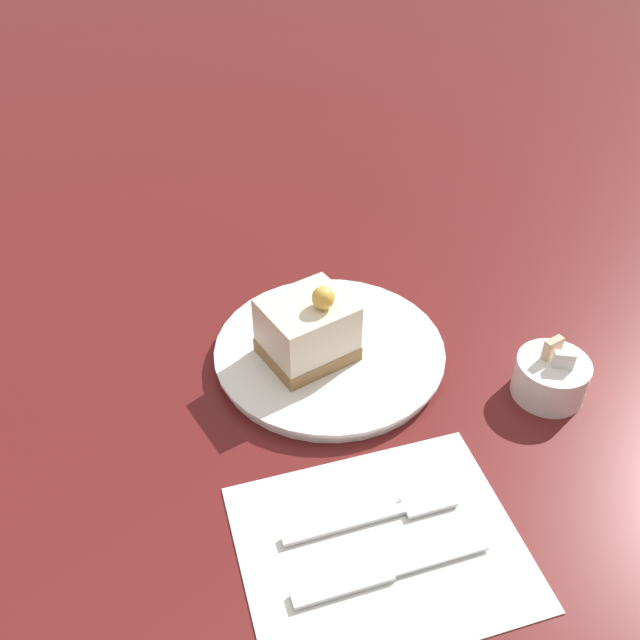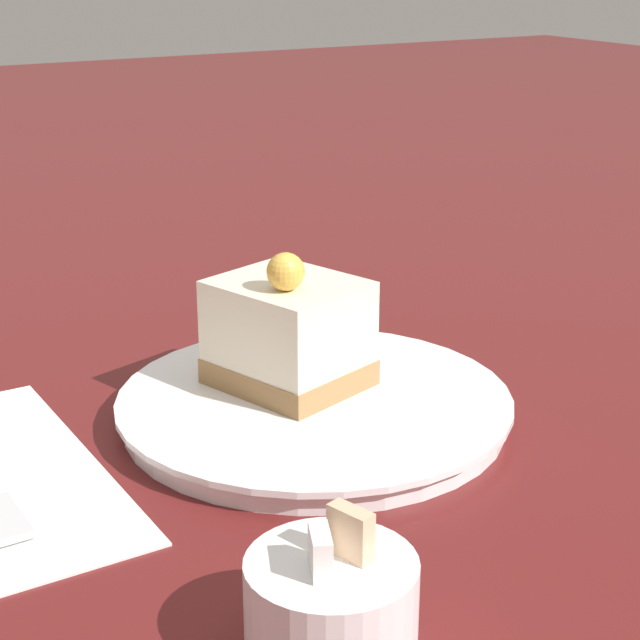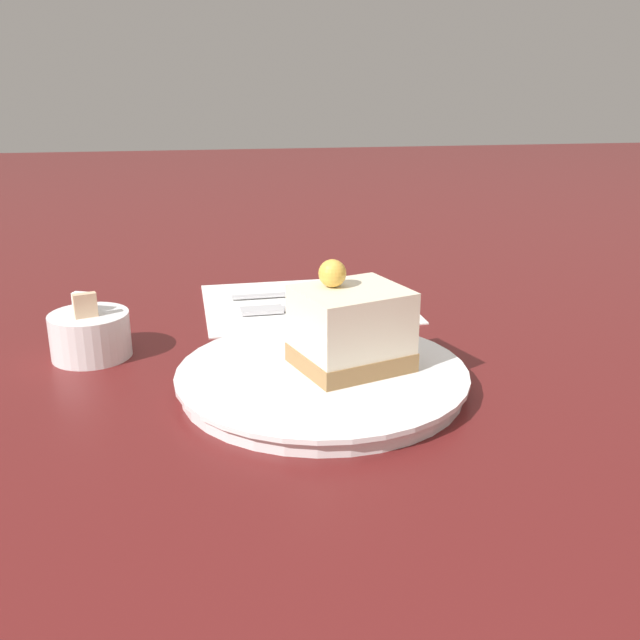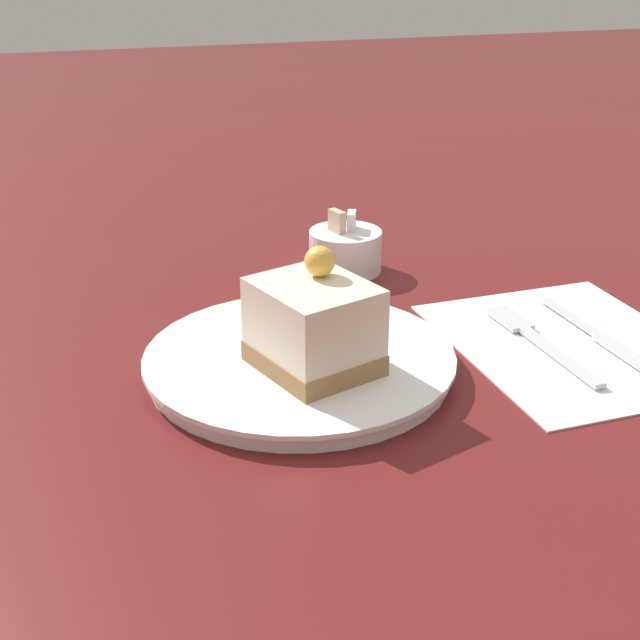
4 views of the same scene
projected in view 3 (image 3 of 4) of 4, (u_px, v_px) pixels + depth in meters
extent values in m
plane|color=#5B1919|center=(351.00, 368.00, 0.64)|extent=(4.00, 4.00, 0.00)
cylinder|color=white|center=(322.00, 379.00, 0.59)|extent=(0.23, 0.23, 0.02)
cylinder|color=white|center=(322.00, 372.00, 0.59)|extent=(0.24, 0.24, 0.00)
cube|color=#9E7547|center=(351.00, 357.00, 0.60)|extent=(0.10, 0.11, 0.02)
cube|color=#EFE5C6|center=(351.00, 319.00, 0.59)|extent=(0.10, 0.10, 0.05)
sphere|color=#EFB747|center=(332.00, 273.00, 0.58)|extent=(0.02, 0.02, 0.02)
cube|color=white|center=(306.00, 303.00, 0.81)|extent=(0.20, 0.23, 0.00)
cube|color=silver|center=(330.00, 306.00, 0.79)|extent=(0.01, 0.11, 0.00)
cube|color=silver|center=(262.00, 310.00, 0.78)|extent=(0.02, 0.05, 0.00)
cube|color=silver|center=(336.00, 291.00, 0.85)|extent=(0.02, 0.08, 0.00)
cube|color=silver|center=(267.00, 295.00, 0.83)|extent=(0.01, 0.08, 0.00)
cylinder|color=white|center=(90.00, 335.00, 0.66)|extent=(0.07, 0.07, 0.04)
cube|color=#D8B28C|center=(85.00, 306.00, 0.64)|extent=(0.01, 0.02, 0.02)
cube|color=white|center=(84.00, 303.00, 0.65)|extent=(0.02, 0.02, 0.02)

